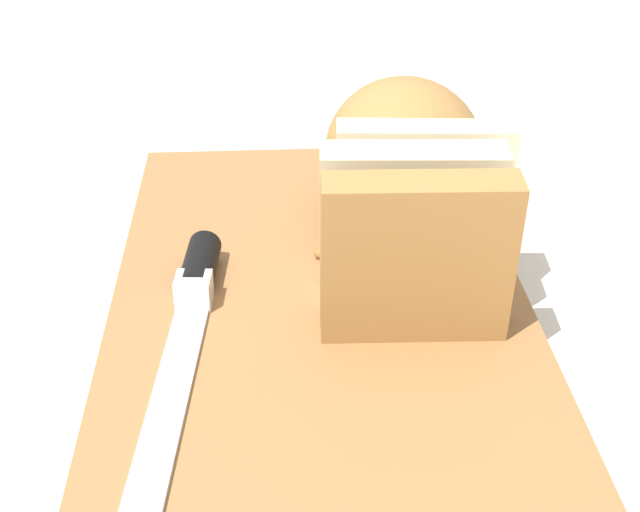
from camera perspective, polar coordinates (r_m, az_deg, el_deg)
name	(u,v)px	position (r m, az deg, el deg)	size (l,w,h in m)	color
ground_plane	(320,329)	(0.57, 0.00, -4.63)	(3.00, 3.00, 0.00)	silver
cutting_board	(320,313)	(0.56, 0.00, -3.66)	(0.44, 0.26, 0.02)	#9E6B3D
bread_loaf	(408,178)	(0.59, 5.60, 4.97)	(0.22, 0.12, 0.10)	#A8753D
bread_knife	(191,304)	(0.54, -8.19, -3.03)	(0.25, 0.03, 0.02)	silver
crumb_near_knife	(215,265)	(0.59, -6.66, -0.55)	(0.00, 0.00, 0.00)	#996633
crumb_near_loaf	(321,254)	(0.59, 0.09, 0.13)	(0.01, 0.01, 0.01)	#996633
crumb_stray_left	(337,222)	(0.63, 1.12, 2.16)	(0.01, 0.01, 0.01)	#996633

